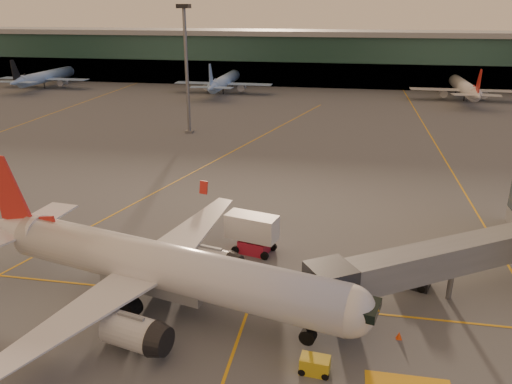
% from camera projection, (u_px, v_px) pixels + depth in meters
% --- Properties ---
extents(ground, '(600.00, 600.00, 0.00)m').
position_uv_depth(ground, '(181.00, 328.00, 41.66)').
color(ground, '#4C4F54').
rests_on(ground, ground).
extents(taxi_markings, '(100.12, 173.00, 0.01)m').
position_uv_depth(taxi_markings, '(223.00, 166.00, 83.89)').
color(taxi_markings, gold).
rests_on(taxi_markings, ground).
extents(terminal, '(400.00, 20.00, 17.60)m').
position_uv_depth(terminal, '(312.00, 58.00, 169.26)').
color(terminal, '#19382D').
rests_on(terminal, ground).
extents(mast_west_near, '(2.40, 2.40, 25.60)m').
position_uv_depth(mast_west_near, '(186.00, 61.00, 100.64)').
color(mast_west_near, slate).
rests_on(mast_west_near, ground).
extents(distant_aircraft_row, '(350.00, 34.00, 13.00)m').
position_uv_depth(distant_aircraft_row, '(342.00, 96.00, 148.58)').
color(distant_aircraft_row, '#88AFE4').
rests_on(distant_aircraft_row, ground).
extents(main_airplane, '(39.07, 35.58, 11.93)m').
position_uv_depth(main_airplane, '(155.00, 266.00, 43.55)').
color(main_airplane, silver).
rests_on(main_airplane, ground).
extents(jet_bridge, '(26.50, 18.52, 5.89)m').
position_uv_depth(jet_bridge, '(467.00, 255.00, 45.01)').
color(jet_bridge, slate).
rests_on(jet_bridge, ground).
extents(catering_truck, '(5.95, 3.69, 4.30)m').
position_uv_depth(catering_truck, '(252.00, 231.00, 53.74)').
color(catering_truck, '#B91A31').
rests_on(catering_truck, ground).
extents(gpu_cart, '(2.31, 1.52, 1.29)m').
position_uv_depth(gpu_cart, '(315.00, 365.00, 36.37)').
color(gpu_cart, gold).
rests_on(gpu_cart, ground).
extents(pushback_tug, '(4.00, 2.97, 1.84)m').
position_uv_depth(pushback_tug, '(410.00, 278.00, 47.82)').
color(pushback_tug, black).
rests_on(pushback_tug, ground).
extents(cone_nose, '(0.50, 0.50, 0.64)m').
position_uv_depth(cone_nose, '(399.00, 335.00, 40.21)').
color(cone_nose, '#FF480D').
rests_on(cone_nose, ground).
extents(cone_wing_left, '(0.38, 0.38, 0.49)m').
position_uv_depth(cone_wing_left, '(207.00, 223.00, 61.17)').
color(cone_wing_left, '#FF480D').
rests_on(cone_wing_left, ground).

